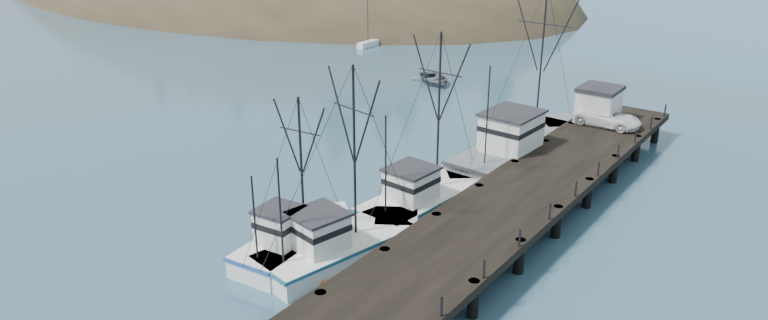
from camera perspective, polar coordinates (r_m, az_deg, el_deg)
ground at (r=39.93m, az=-18.76°, el=-8.23°), size 400.00×400.00×0.00m
pier at (r=42.01m, az=11.03°, el=-3.28°), size 6.00×44.00×2.00m
headland at (r=144.86m, az=-11.00°, el=11.89°), size 134.80×78.00×51.00m
moored_sailboats at (r=105.39m, az=-4.28°, el=11.35°), size 21.98×17.36×6.35m
trawler_near at (r=38.14m, az=-3.54°, el=-7.07°), size 5.41×11.06×11.17m
trawler_mid at (r=38.87m, az=-7.37°, el=-6.63°), size 3.69×9.10×9.30m
trawler_far at (r=43.83m, az=3.55°, el=-3.06°), size 4.49×11.39×11.59m
work_vessel at (r=51.72m, az=11.60°, el=0.97°), size 5.49×16.04×13.34m
pier_shed at (r=56.42m, az=17.45°, el=4.49°), size 3.00×3.20×2.80m
pickup_truck at (r=55.64m, az=18.16°, el=3.39°), size 5.06×2.45×1.39m
motorboat at (r=72.96m, az=4.18°, el=6.42°), size 6.84×6.60×1.15m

